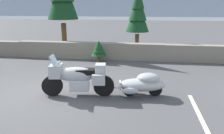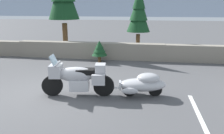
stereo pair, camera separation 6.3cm
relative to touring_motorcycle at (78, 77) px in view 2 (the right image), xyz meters
The scene contains 7 objects.
ground_plane 1.13m from the touring_motorcycle, 166.03° to the left, with size 80.00×80.00×0.00m, color #4C4C4F.
stone_guard_wall 5.39m from the touring_motorcycle, 95.68° to the left, with size 24.00×0.55×0.88m.
touring_motorcycle is the anchor object (origin of this frame).
car_shaped_trailer 2.08m from the touring_motorcycle, ahead, with size 2.23×0.92×0.76m.
pine_tree_secondary 7.62m from the touring_motorcycle, 77.59° to the left, with size 1.39×1.39×4.01m.
pine_sapling_near 4.51m from the touring_motorcycle, 92.93° to the left, with size 0.79×0.79×1.12m.
parking_stripe_marker 3.84m from the touring_motorcycle, 19.60° to the right, with size 0.12×3.60×0.01m, color silver.
Camera 2 is at (3.05, -6.90, 2.80)m, focal length 36.72 mm.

